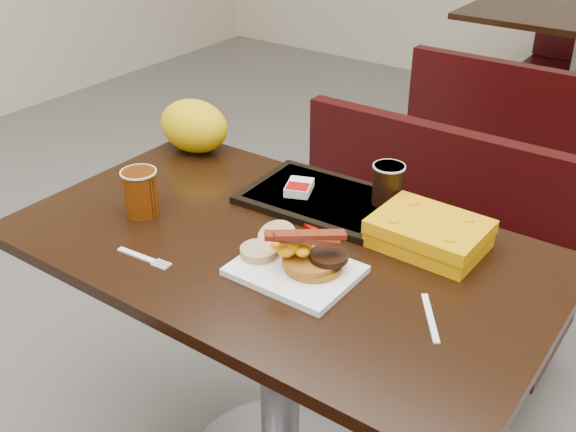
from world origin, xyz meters
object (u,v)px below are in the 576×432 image
Objects in this scene: platter at (295,271)px; bench_far_s at (531,135)px; hashbrown_sleeve_left at (299,188)px; knife at (430,318)px; pancake_stack at (314,263)px; bench_near_n at (408,253)px; coffee_cup_far at (388,185)px; clamshell at (429,233)px; tray at (321,198)px; fork at (137,255)px; table_far at (576,89)px; paper_bag at (194,126)px; coffee_cup_near at (141,193)px; table_near at (280,371)px.

bench_far_s is at bearing 93.19° from platter.
knife is at bearing -49.74° from hashbrown_sleeve_left.
bench_near_n is at bearing 99.67° from pancake_stack.
hashbrown_sleeve_left is 0.22m from coffee_cup_far.
coffee_cup_far reaches higher than clamshell.
coffee_cup_far reaches higher than tray.
knife is at bearing -35.18° from tray.
platter is (0.10, -1.98, 0.40)m from bench_far_s.
fork is 0.44m from hashbrown_sleeve_left.
table_far is 2.42m from paper_bag.
coffee_cup_far reaches higher than bench_near_n.
coffee_cup_near is 1.12× the size of coffee_cup_far.
platter is at bearing -37.80° from table_near.
knife is at bearing 5.30° from platter.
platter is 3.02× the size of hashbrown_sleeve_left.
table_far is 8.66× the size of fork.
coffee_cup_far is (0.12, -0.42, 0.46)m from bench_near_n.
pancake_stack reaches higher than table_near.
pancake_stack is 0.39m from fork.
coffee_cup_far is (0.21, 0.07, 0.04)m from hashbrown_sleeve_left.
clamshell is (0.15, 0.24, 0.01)m from pancake_stack.
coffee_cup_near is 0.47× the size of clamshell.
table_near is at bearing -90.00° from bench_near_n.
bench_near_n is 10.09× the size of coffee_cup_far.
fork is 0.94× the size of knife.
bench_near_n is 7.22× the size of fork.
platter reaches higher than table_far.
table_far is 2.70m from platter.
coffee_cup_far is at bearing 150.31° from clamshell.
tray is at bearing -90.74° from table_far.
table_far is (0.00, 1.90, 0.02)m from bench_near_n.
bench_far_s is at bearing 80.11° from coffee_cup_near.
fork reaches higher than table_far.
knife reaches higher than table_near.
table_near is 8.66× the size of fork.
coffee_cup_near reaches higher than table_far.
pancake_stack is 0.28m from clamshell.
platter is at bearing -119.37° from knife.
hashbrown_sleeve_left is (-0.09, -0.50, 0.42)m from bench_near_n.
table_far is 8.14× the size of knife.
paper_bag reaches higher than coffee_cup_near.
tray is 3.71× the size of coffee_cup_far.
bench_far_s is at bearing 65.46° from hashbrown_sleeve_left.
hashbrown_sleeve_left is (-0.09, 0.20, 0.40)m from table_near.
pancake_stack is 0.70m from paper_bag.
paper_bag is at bearing 115.11° from fork.
hashbrown_sleeve_left is at bearing 68.54° from fork.
fork is 0.60m from coffee_cup_far.
paper_bag is (-0.41, 0.07, 0.05)m from hashbrown_sleeve_left.
coffee_cup_far reaches higher than coffee_cup_near.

